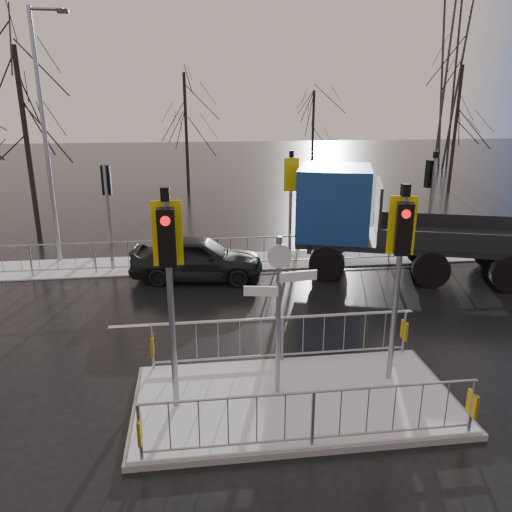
{
  "coord_description": "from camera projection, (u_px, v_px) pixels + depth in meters",
  "views": [
    {
      "loc": [
        -1.76,
        -7.98,
        5.49
      ],
      "look_at": [
        -0.28,
        3.58,
        1.8
      ],
      "focal_mm": 35.0,
      "sensor_mm": 36.0,
      "label": 1
    }
  ],
  "objects": [
    {
      "name": "ground",
      "position": [
        295.0,
        403.0,
        9.42
      ],
      "size": [
        120.0,
        120.0,
        0.0
      ],
      "primitive_type": "plane",
      "color": "black",
      "rests_on": "ground"
    },
    {
      "name": "snow_verge",
      "position": [
        246.0,
        261.0,
        17.55
      ],
      "size": [
        30.0,
        2.0,
        0.04
      ],
      "primitive_type": "cube",
      "color": "white",
      "rests_on": "ground"
    },
    {
      "name": "lane_markings",
      "position": [
        298.0,
        413.0,
        9.11
      ],
      "size": [
        8.0,
        11.38,
        0.01
      ],
      "color": "silver",
      "rests_on": "ground"
    },
    {
      "name": "traffic_island",
      "position": [
        294.0,
        384.0,
        9.31
      ],
      "size": [
        6.0,
        3.04,
        4.15
      ],
      "color": "slate",
      "rests_on": "ground"
    },
    {
      "name": "far_kerb_fixtures",
      "position": [
        256.0,
        237.0,
        16.8
      ],
      "size": [
        18.0,
        0.65,
        3.83
      ],
      "color": "gray",
      "rests_on": "ground"
    },
    {
      "name": "car_far_lane",
      "position": [
        197.0,
        258.0,
        15.7
      ],
      "size": [
        4.32,
        2.25,
        1.4
      ],
      "primitive_type": "imported",
      "rotation": [
        0.0,
        0.0,
        1.42
      ],
      "color": "black",
      "rests_on": "ground"
    },
    {
      "name": "flatbed_truck",
      "position": [
        366.0,
        217.0,
        16.12
      ],
      "size": [
        7.84,
        4.82,
        3.42
      ],
      "color": "black",
      "rests_on": "ground"
    },
    {
      "name": "tree_near_b",
      "position": [
        22.0,
        108.0,
        18.72
      ],
      "size": [
        4.0,
        4.0,
        7.55
      ],
      "color": "black",
      "rests_on": "ground"
    },
    {
      "name": "tree_far_a",
      "position": [
        185.0,
        111.0,
        28.53
      ],
      "size": [
        3.75,
        3.75,
        7.08
      ],
      "color": "black",
      "rests_on": "ground"
    },
    {
      "name": "tree_far_b",
      "position": [
        313.0,
        120.0,
        31.58
      ],
      "size": [
        3.25,
        3.25,
        6.14
      ],
      "color": "black",
      "rests_on": "ground"
    },
    {
      "name": "tree_far_c",
      "position": [
        458.0,
        104.0,
        29.42
      ],
      "size": [
        4.0,
        4.0,
        7.55
      ],
      "color": "black",
      "rests_on": "ground"
    },
    {
      "name": "street_lamp_left",
      "position": [
        46.0,
        130.0,
        16.27
      ],
      "size": [
        1.25,
        0.18,
        8.2
      ],
      "color": "gray",
      "rests_on": "ground"
    },
    {
      "name": "pylon_wires",
      "position": [
        442.0,
        19.0,
        36.5
      ],
      "size": [
        70.0,
        2.38,
        19.97
      ],
      "color": "#2D3033",
      "rests_on": "ground"
    }
  ]
}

